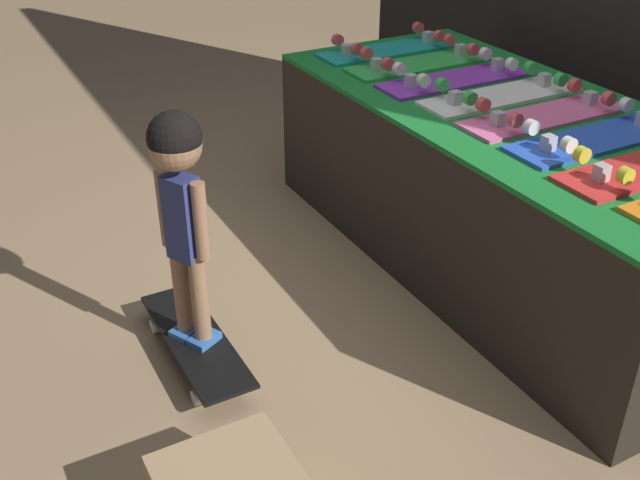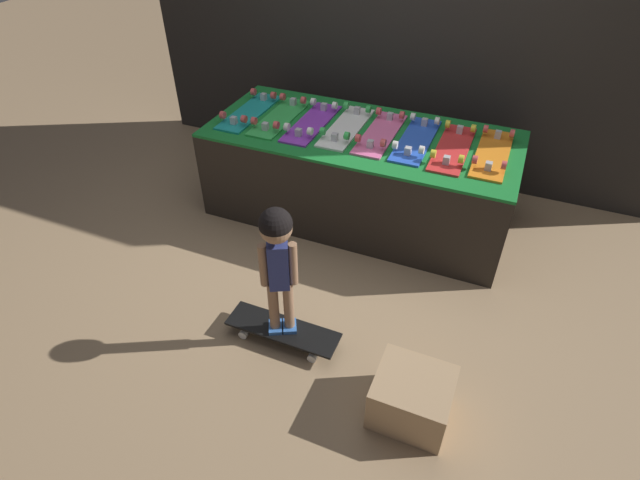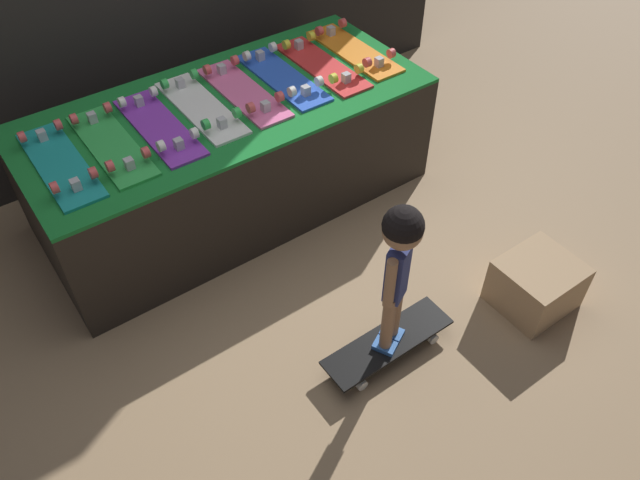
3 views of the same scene
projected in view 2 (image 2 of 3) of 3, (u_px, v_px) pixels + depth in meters
The scene contains 13 objects.
ground_plane at pixel (333, 252), 3.50m from camera, with size 16.00×16.00×0.00m, color #9E7F5B.
display_rack at pixel (360, 174), 3.67m from camera, with size 2.16×0.96×0.67m.
skateboard_teal_on_rack at pixel (250, 111), 3.70m from camera, with size 0.20×0.68×0.09m.
skateboard_green_on_rack at pixel (280, 116), 3.62m from camera, with size 0.20×0.68×0.09m.
skateboard_purple_on_rack at pixel (312, 122), 3.55m from camera, with size 0.20×0.68×0.09m.
skateboard_white_on_rack at pixel (346, 126), 3.50m from camera, with size 0.20×0.68×0.09m.
skateboard_pink_on_rack at pixel (380, 133), 3.42m from camera, with size 0.20×0.68×0.09m.
skateboard_blue_on_rack at pixel (416, 139), 3.35m from camera, with size 0.20×0.68×0.09m.
skateboard_red_on_rack at pixel (453, 147), 3.26m from camera, with size 0.20×0.68×0.09m.
skateboard_orange_on_rack at pixel (493, 153), 3.20m from camera, with size 0.20×0.68×0.09m.
skateboard_on_floor at pixel (283, 330), 2.84m from camera, with size 0.66×0.19×0.09m.
child at pixel (277, 250), 2.47m from camera, with size 0.19×0.17×0.82m.
storage_box at pixel (412, 397), 2.43m from camera, with size 0.37×0.34×0.26m.
Camera 2 is at (0.95, -2.50, 2.25)m, focal length 28.00 mm.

